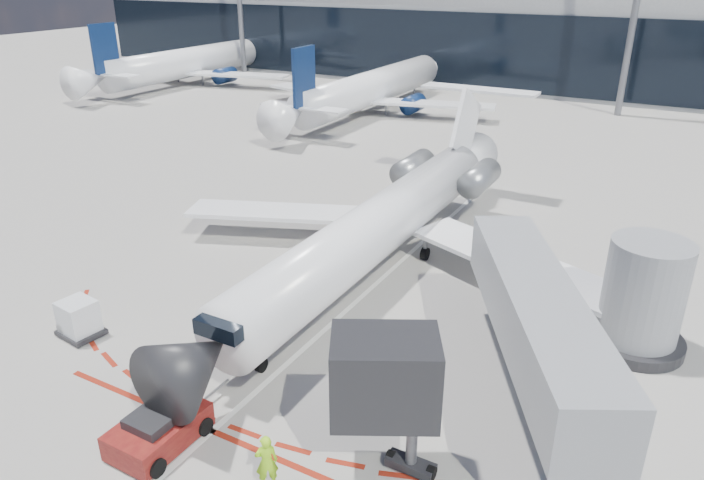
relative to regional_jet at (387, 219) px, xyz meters
The scene contains 12 objects.
ground 4.29m from the regional_jet, 79.98° to the right, with size 260.00×260.00×0.00m, color gray.
apron_centerline 2.98m from the regional_jet, 66.60° to the right, with size 0.25×40.00×0.01m, color silver.
apron_stop_bar 15.11m from the regional_jet, 87.70° to the right, with size 14.00×0.25×0.01m, color maroon.
terminal_building 61.88m from the regional_jet, 89.44° to the left, with size 150.00×24.15×24.00m.
jet_bridge 12.21m from the regional_jet, 31.60° to the right, with size 10.03×15.20×4.90m.
regional_jet is the anchor object (origin of this frame).
pushback_tug 16.34m from the regional_jet, 91.77° to the right, with size 2.21×5.12×1.33m.
ramp_worker 16.47m from the regional_jet, 76.74° to the right, with size 0.70×0.46×1.93m, color #96E217.
uld_container 15.50m from the regional_jet, 123.20° to the right, with size 1.94×1.71×1.66m.
safety_cone_left 9.17m from the regional_jet, 119.66° to the right, with size 0.37×0.37×0.51m, color #FF3405.
bg_airliner_0 61.21m from the regional_jet, 141.35° to the left, with size 33.68×35.67×10.90m, color white, non-canonical shape.
bg_airliner_1 38.33m from the regional_jet, 118.40° to the left, with size 31.71×33.58×10.26m, color white, non-canonical shape.
Camera 1 is at (12.56, -24.16, 14.80)m, focal length 32.00 mm.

